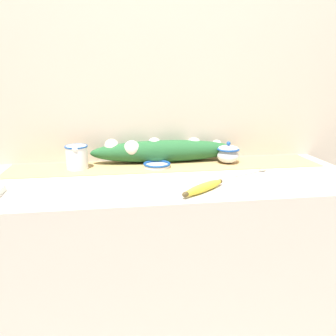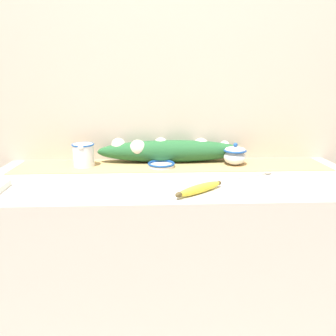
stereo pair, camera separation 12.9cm
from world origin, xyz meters
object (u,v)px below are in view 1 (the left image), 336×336
at_px(cream_pitcher, 77,156).
at_px(banana, 203,188).
at_px(sugar_bowl, 228,154).
at_px(small_dish, 157,165).
at_px(spoon, 260,171).

height_order(cream_pitcher, banana, cream_pitcher).
bearing_deg(sugar_bowl, small_dish, -175.51).
bearing_deg(sugar_bowl, spoon, -60.49).
height_order(sugar_bowl, small_dish, sugar_bowl).
bearing_deg(cream_pitcher, sugar_bowl, -0.12).
xyz_separation_m(cream_pitcher, small_dish, (0.35, -0.03, -0.05)).
bearing_deg(sugar_bowl, cream_pitcher, 179.88).
bearing_deg(spoon, sugar_bowl, 94.90).
bearing_deg(spoon, cream_pitcher, 143.79).
bearing_deg(small_dish, cream_pitcher, 175.42).
bearing_deg(cream_pitcher, small_dish, -4.58).
xyz_separation_m(small_dish, banana, (0.13, -0.35, 0.00)).
xyz_separation_m(banana, spoon, (0.31, 0.22, -0.01)).
relative_size(small_dish, banana, 0.65).
height_order(cream_pitcher, spoon, cream_pitcher).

